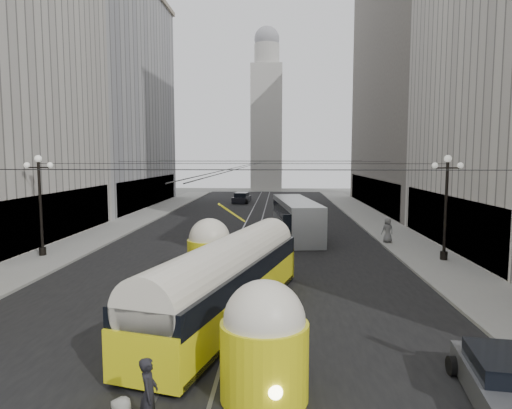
# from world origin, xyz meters

# --- Properties ---
(road) EXTENTS (20.00, 85.00, 0.02)m
(road) POSITION_xyz_m (0.00, 32.50, 0.00)
(road) COLOR black
(road) RESTS_ON ground
(sidewalk_left) EXTENTS (4.00, 72.00, 0.15)m
(sidewalk_left) POSITION_xyz_m (-12.00, 36.00, 0.07)
(sidewalk_left) COLOR gray
(sidewalk_left) RESTS_ON ground
(sidewalk_right) EXTENTS (4.00, 72.00, 0.15)m
(sidewalk_right) POSITION_xyz_m (12.00, 36.00, 0.07)
(sidewalk_right) COLOR gray
(sidewalk_right) RESTS_ON ground
(rail_left) EXTENTS (0.12, 85.00, 0.04)m
(rail_left) POSITION_xyz_m (-0.75, 32.50, 0.00)
(rail_left) COLOR gray
(rail_left) RESTS_ON ground
(rail_right) EXTENTS (0.12, 85.00, 0.04)m
(rail_right) POSITION_xyz_m (0.75, 32.50, 0.00)
(rail_right) COLOR gray
(rail_right) RESTS_ON ground
(building_left_far) EXTENTS (12.60, 28.60, 28.60)m
(building_left_far) POSITION_xyz_m (-19.99, 48.00, 14.31)
(building_left_far) COLOR #999999
(building_left_far) RESTS_ON ground
(building_right_far) EXTENTS (12.60, 32.60, 32.60)m
(building_right_far) POSITION_xyz_m (20.00, 48.00, 16.31)
(building_right_far) COLOR #514C47
(building_right_far) RESTS_ON ground
(distant_tower) EXTENTS (6.00, 6.00, 31.36)m
(distant_tower) POSITION_xyz_m (0.00, 80.00, 14.97)
(distant_tower) COLOR #B2AFA8
(distant_tower) RESTS_ON ground
(lamppost_left_mid) EXTENTS (1.86, 0.44, 6.37)m
(lamppost_left_mid) POSITION_xyz_m (-12.60, 18.00, 3.74)
(lamppost_left_mid) COLOR black
(lamppost_left_mid) RESTS_ON sidewalk_left
(lamppost_right_mid) EXTENTS (1.86, 0.44, 6.37)m
(lamppost_right_mid) POSITION_xyz_m (12.60, 18.00, 3.74)
(lamppost_right_mid) COLOR black
(lamppost_right_mid) RESTS_ON sidewalk_right
(catenary) EXTENTS (25.00, 72.00, 0.23)m
(catenary) POSITION_xyz_m (0.12, 31.49, 5.88)
(catenary) COLOR black
(catenary) RESTS_ON ground
(streetcar) EXTENTS (5.63, 14.44, 3.24)m
(streetcar) POSITION_xyz_m (0.50, 7.56, 1.59)
(streetcar) COLOR yellow
(streetcar) RESTS_ON ground
(city_bus) EXTENTS (3.83, 11.96, 2.98)m
(city_bus) POSITION_xyz_m (3.89, 26.59, 1.63)
(city_bus) COLOR #9A9D9F
(city_bus) RESTS_ON ground
(sedan_grey) EXTENTS (2.16, 4.17, 1.26)m
(sedan_grey) POSITION_xyz_m (8.36, 1.78, 0.57)
(sedan_grey) COLOR #4C4D50
(sedan_grey) RESTS_ON ground
(sedan_white_far) EXTENTS (3.21, 4.49, 1.31)m
(sedan_white_far) POSITION_xyz_m (3.76, 41.23, 0.59)
(sedan_white_far) COLOR silver
(sedan_white_far) RESTS_ON ground
(sedan_dark_far) EXTENTS (2.46, 4.86, 1.47)m
(sedan_dark_far) POSITION_xyz_m (-2.76, 53.83, 0.67)
(sedan_dark_far) COLOR black
(sedan_dark_far) RESTS_ON ground
(pedestrian_crossing_a) EXTENTS (0.52, 0.70, 1.77)m
(pedestrian_crossing_a) POSITION_xyz_m (-0.50, -0.01, 0.89)
(pedestrian_crossing_a) COLOR black
(pedestrian_crossing_a) RESTS_ON ground
(pedestrian_sidewalk_right) EXTENTS (0.99, 0.74, 1.82)m
(pedestrian_sidewalk_right) POSITION_xyz_m (10.50, 23.65, 1.06)
(pedestrian_sidewalk_right) COLOR slate
(pedestrian_sidewalk_right) RESTS_ON sidewalk_right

